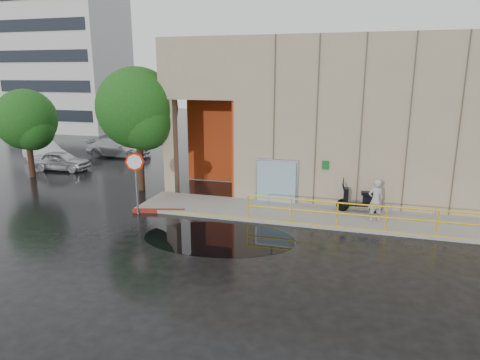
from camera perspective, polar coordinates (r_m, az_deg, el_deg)
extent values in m
plane|color=black|center=(15.84, -0.17, -9.29)|extent=(120.00, 120.00, 0.00)
cube|color=gray|center=(19.47, 15.07, -5.02)|extent=(20.00, 3.00, 0.15)
cube|color=gray|center=(25.14, 20.61, 7.96)|extent=(16.00, 10.00, 8.00)
cube|color=gray|center=(26.24, -1.91, 14.52)|extent=(4.00, 10.00, 3.00)
cube|color=gray|center=(22.85, -9.23, 4.35)|extent=(0.60, 0.60, 5.00)
cube|color=#A0300E|center=(25.10, -2.89, 5.36)|extent=(3.80, 0.15, 4.90)
cube|color=#A0300E|center=(22.87, 0.32, 4.54)|extent=(0.10, 3.50, 4.90)
cube|color=#84A5B5|center=(20.85, 4.88, -0.24)|extent=(1.90, 0.10, 2.00)
cube|color=slate|center=(20.93, 4.92, -0.19)|extent=(2.10, 0.06, 2.20)
cube|color=#0B531B|center=(20.39, 11.32, 1.95)|extent=(0.32, 0.04, 0.42)
cylinder|color=#E6B30C|center=(17.86, 15.98, -3.19)|extent=(9.50, 0.06, 0.06)
cylinder|color=#E6B30C|center=(18.00, 15.88, -4.56)|extent=(9.50, 0.06, 0.06)
cube|color=beige|center=(52.83, -22.04, 14.37)|extent=(12.00, 8.00, 15.00)
imported|color=#A3A3A8|center=(19.00, 17.63, -2.58)|extent=(0.78, 0.65, 1.81)
cylinder|color=black|center=(20.09, 13.53, -3.26)|extent=(0.58, 0.16, 0.57)
cylinder|color=black|center=(20.19, 17.60, -3.44)|extent=(0.58, 0.16, 0.57)
cylinder|color=slate|center=(19.94, -13.63, -0.97)|extent=(0.08, 0.08, 2.50)
cylinder|color=red|center=(19.65, -13.87, 2.37)|extent=(0.81, 0.36, 0.86)
cylinder|color=white|center=(19.62, -13.90, 2.35)|extent=(0.63, 0.27, 0.68)
cube|color=maroon|center=(20.18, -10.79, -4.06)|extent=(2.36, 0.80, 0.18)
cube|color=black|center=(16.92, -2.80, -7.73)|extent=(6.40, 4.34, 0.01)
imported|color=silver|center=(30.76, -22.73, 2.39)|extent=(3.89, 1.73, 1.30)
imported|color=silver|center=(34.00, -24.57, 3.36)|extent=(4.64, 3.37, 1.46)
imported|color=silver|center=(34.38, -15.87, 4.20)|extent=(5.07, 2.27, 1.44)
cylinder|color=black|center=(23.98, -13.14, 2.42)|extent=(0.36, 0.36, 3.20)
sphere|color=#174C1B|center=(23.59, -13.53, 9.32)|extent=(4.32, 4.32, 4.32)
sphere|color=#174C1B|center=(23.06, -12.56, 7.65)|extent=(3.02, 3.02, 3.02)
cylinder|color=black|center=(29.47, -26.14, 2.74)|extent=(0.36, 0.36, 2.47)
sphere|color=#1C521D|center=(29.17, -26.63, 7.23)|extent=(3.65, 3.65, 3.65)
sphere|color=#1C521D|center=(28.72, -25.93, 6.12)|extent=(2.55, 2.55, 2.55)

